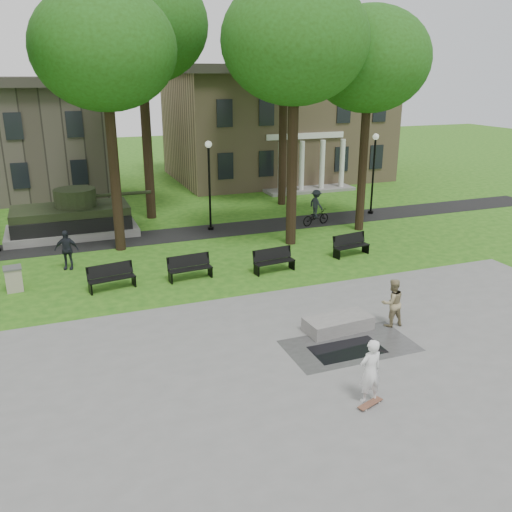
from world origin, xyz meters
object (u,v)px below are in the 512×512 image
Objects in this scene: park_bench_0 at (112,276)px; concrete_block at (338,324)px; skateboarder at (370,371)px; friend_watching at (392,303)px; trash_bin at (14,279)px; cyclist at (316,211)px.

concrete_block is at bearing -53.52° from park_bench_0.
skateboarder reaches higher than park_bench_0.
skateboarder is at bearing 50.33° from friend_watching.
trash_bin is at bearing -32.30° from friend_watching.
trash_bin is at bearing 94.26° from cyclist.
skateboarder is 14.36m from trash_bin.
friend_watching is (1.81, -0.32, 0.59)m from concrete_block.
trash_bin is (-3.55, 1.17, -0.04)m from park_bench_0.
park_bench_0 is at bearing -37.61° from friend_watching.
friend_watching is 0.88× the size of park_bench_0.
park_bench_0 is 1.93× the size of trash_bin.
concrete_block is at bearing 144.25° from cyclist.
friend_watching is 12.78m from cyclist.
friend_watching is at bearing -10.09° from concrete_block.
cyclist is 13.00m from park_bench_0.
friend_watching reaches higher than park_bench_0.
trash_bin is (-11.81, 7.84, -0.35)m from friend_watching.
trash_bin is (-8.74, 11.39, -0.40)m from skateboarder.
concrete_block is 4.12m from skateboarder.
friend_watching is 1.70× the size of trash_bin.
cyclist is at bearing 66.33° from concrete_block.
friend_watching is at bearing -135.56° from skateboarder.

